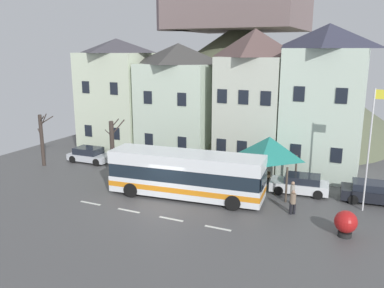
{
  "coord_description": "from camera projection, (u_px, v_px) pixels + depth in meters",
  "views": [
    {
      "loc": [
        11.86,
        -20.69,
        9.92
      ],
      "look_at": [
        -0.19,
        5.5,
        2.99
      ],
      "focal_mm": 37.2,
      "sensor_mm": 36.0,
      "label": 1
    }
  ],
  "objects": [
    {
      "name": "hilltop_castle",
      "position": [
        239.0,
        72.0,
        50.21
      ],
      "size": [
        39.4,
        39.4,
        19.74
      ],
      "color": "#5D6449",
      "rests_on": "ground_plane"
    },
    {
      "name": "ground_plane",
      "position": [
        159.0,
        208.0,
        25.42
      ],
      "size": [
        40.0,
        60.0,
        0.07
      ],
      "color": "#504F50"
    },
    {
      "name": "pedestrian_00",
      "position": [
        293.0,
        192.0,
        25.93
      ],
      "size": [
        0.3,
        0.3,
        1.53
      ],
      "color": "black",
      "rests_on": "ground_plane"
    },
    {
      "name": "townhouse_03",
      "position": [
        324.0,
        101.0,
        31.23
      ],
      "size": [
        5.84,
        5.96,
        11.79
      ],
      "color": "silver",
      "rests_on": "ground_plane"
    },
    {
      "name": "parked_car_02",
      "position": [
        300.0,
        184.0,
        27.95
      ],
      "size": [
        4.15,
        2.34,
        1.3
      ],
      "rotation": [
        0.0,
        0.0,
        3.25
      ],
      "color": "silver",
      "rests_on": "ground_plane"
    },
    {
      "name": "transit_bus",
      "position": [
        186.0,
        175.0,
        26.95
      ],
      "size": [
        10.75,
        3.64,
        3.11
      ],
      "rotation": [
        0.0,
        0.0,
        0.1
      ],
      "color": "white",
      "rests_on": "ground_plane"
    },
    {
      "name": "pedestrian_01",
      "position": [
        293.0,
        201.0,
        24.29
      ],
      "size": [
        0.36,
        0.35,
        1.55
      ],
      "color": "black",
      "rests_on": "ground_plane"
    },
    {
      "name": "townhouse_02",
      "position": [
        253.0,
        100.0,
        33.36
      ],
      "size": [
        5.28,
        5.51,
        11.52
      ],
      "color": "beige",
      "rests_on": "ground_plane"
    },
    {
      "name": "townhouse_00",
      "position": [
        118.0,
        95.0,
        39.15
      ],
      "size": [
        6.34,
        5.82,
        10.88
      ],
      "color": "beige",
      "rests_on": "ground_plane"
    },
    {
      "name": "bare_tree_00",
      "position": [
        113.0,
        149.0,
        30.68
      ],
      "size": [
        1.2,
        1.62,
        4.8
      ],
      "color": "#382D28",
      "rests_on": "ground_plane"
    },
    {
      "name": "bus_shelter",
      "position": [
        269.0,
        148.0,
        27.8
      ],
      "size": [
        3.6,
        3.6,
        3.96
      ],
      "color": "#473D33",
      "rests_on": "ground_plane"
    },
    {
      "name": "public_bench",
      "position": [
        259.0,
        176.0,
        30.31
      ],
      "size": [
        1.65,
        0.48,
        0.87
      ],
      "color": "#473828",
      "rests_on": "ground_plane"
    },
    {
      "name": "flagpole",
      "position": [
        371.0,
        142.0,
        23.99
      ],
      "size": [
        0.95,
        0.1,
        7.67
      ],
      "color": "silver",
      "rests_on": "ground_plane"
    },
    {
      "name": "harbour_buoy",
      "position": [
        346.0,
        223.0,
        21.38
      ],
      "size": [
        1.22,
        1.22,
        1.47
      ],
      "color": "black",
      "rests_on": "ground_plane"
    },
    {
      "name": "parked_car_03",
      "position": [
        145.0,
        160.0,
        33.94
      ],
      "size": [
        4.25,
        2.14,
        1.37
      ],
      "rotation": [
        0.0,
        0.0,
        3.08
      ],
      "color": "slate",
      "rests_on": "ground_plane"
    },
    {
      "name": "parked_car_01",
      "position": [
        90.0,
        155.0,
        35.69
      ],
      "size": [
        3.9,
        2.1,
        1.3
      ],
      "rotation": [
        0.0,
        0.0,
        0.03
      ],
      "color": "silver",
      "rests_on": "ground_plane"
    },
    {
      "name": "townhouse_01",
      "position": [
        179.0,
        102.0,
        36.25
      ],
      "size": [
        6.57,
        5.33,
        10.4
      ],
      "color": "silver",
      "rests_on": "ground_plane"
    },
    {
      "name": "bare_tree_01",
      "position": [
        42.0,
        139.0,
        34.13
      ],
      "size": [
        1.7,
        1.3,
        4.64
      ],
      "color": "#382D28",
      "rests_on": "ground_plane"
    },
    {
      "name": "parked_car_00",
      "position": [
        377.0,
        193.0,
        26.22
      ],
      "size": [
        4.69,
        2.3,
        1.34
      ],
      "rotation": [
        0.0,
        0.0,
        0.09
      ],
      "color": "black",
      "rests_on": "ground_plane"
    }
  ]
}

